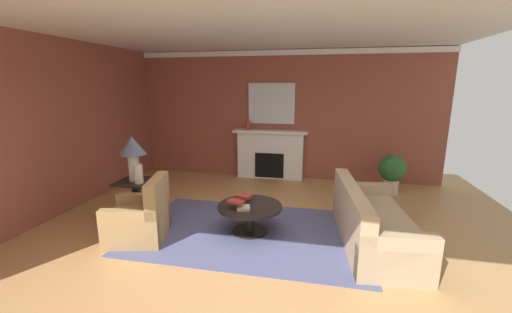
# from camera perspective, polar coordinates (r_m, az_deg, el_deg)

# --- Properties ---
(ground_plane) EXTENTS (9.03, 9.03, 0.00)m
(ground_plane) POSITION_cam_1_polar(r_m,az_deg,el_deg) (4.97, -1.61, -14.38)
(ground_plane) COLOR tan
(wall_fireplace) EXTENTS (7.55, 0.12, 3.08)m
(wall_fireplace) POSITION_cam_1_polar(r_m,az_deg,el_deg) (7.84, 4.27, 7.38)
(wall_fireplace) COLOR brown
(wall_fireplace) RESTS_ON ground_plane
(wall_window) EXTENTS (0.12, 7.34, 3.08)m
(wall_window) POSITION_cam_1_polar(r_m,az_deg,el_deg) (6.54, -32.78, 4.33)
(wall_window) COLOR brown
(wall_window) RESTS_ON ground_plane
(ceiling_panel) EXTENTS (7.55, 7.34, 0.06)m
(ceiling_panel) POSITION_cam_1_polar(r_m,az_deg,el_deg) (4.79, -0.95, 22.86)
(ceiling_panel) COLOR white
(crown_moulding) EXTENTS (7.55, 0.08, 0.12)m
(crown_moulding) POSITION_cam_1_polar(r_m,az_deg,el_deg) (7.76, 4.37, 18.12)
(crown_moulding) COLOR white
(area_rug) EXTENTS (3.58, 2.29, 0.01)m
(area_rug) POSITION_cam_1_polar(r_m,az_deg,el_deg) (5.14, -1.07, -13.37)
(area_rug) COLOR #4C517A
(area_rug) RESTS_ON ground_plane
(fireplace) EXTENTS (1.80, 0.35, 1.20)m
(fireplace) POSITION_cam_1_polar(r_m,az_deg,el_deg) (7.81, 2.56, 0.15)
(fireplace) COLOR white
(fireplace) RESTS_ON ground_plane
(mantel_mirror) EXTENTS (1.12, 0.04, 0.97)m
(mantel_mirror) POSITION_cam_1_polar(r_m,az_deg,el_deg) (7.76, 2.81, 9.50)
(mantel_mirror) COLOR silver
(sofa) EXTENTS (1.11, 2.18, 0.85)m
(sofa) POSITION_cam_1_polar(r_m,az_deg,el_deg) (4.98, 20.06, -11.40)
(sofa) COLOR tan
(sofa) RESTS_ON ground_plane
(armchair_near_window) EXTENTS (0.97, 0.97, 0.95)m
(armchair_near_window) POSITION_cam_1_polar(r_m,az_deg,el_deg) (5.12, -20.07, -10.61)
(armchair_near_window) COLOR #9E7A4C
(armchair_near_window) RESTS_ON ground_plane
(coffee_table) EXTENTS (1.00, 1.00, 0.45)m
(coffee_table) POSITION_cam_1_polar(r_m,az_deg,el_deg) (5.00, -1.08, -9.98)
(coffee_table) COLOR black
(coffee_table) RESTS_ON ground_plane
(side_table) EXTENTS (0.56, 0.56, 0.70)m
(side_table) POSITION_cam_1_polar(r_m,az_deg,el_deg) (5.80, -20.67, -6.88)
(side_table) COLOR black
(side_table) RESTS_ON ground_plane
(table_lamp) EXTENTS (0.44, 0.44, 0.75)m
(table_lamp) POSITION_cam_1_polar(r_m,az_deg,el_deg) (5.59, -21.33, 1.12)
(table_lamp) COLOR beige
(table_lamp) RESTS_ON side_table
(vase_on_side_table) EXTENTS (0.14, 0.14, 0.31)m
(vase_on_side_table) POSITION_cam_1_polar(r_m,az_deg,el_deg) (5.50, -20.38, -2.95)
(vase_on_side_table) COLOR beige
(vase_on_side_table) RESTS_ON side_table
(vase_mantel_left) EXTENTS (0.12, 0.12, 0.22)m
(vase_mantel_left) POSITION_cam_1_polar(r_m,az_deg,el_deg) (7.74, -1.48, 5.61)
(vase_mantel_left) COLOR #9E3328
(vase_mantel_left) RESTS_ON fireplace
(book_red_cover) EXTENTS (0.23, 0.22, 0.05)m
(book_red_cover) POSITION_cam_1_polar(r_m,az_deg,el_deg) (4.80, -2.29, -9.20)
(book_red_cover) COLOR tan
(book_red_cover) RESTS_ON coffee_table
(book_art_folio) EXTENTS (0.24, 0.22, 0.05)m
(book_art_folio) POSITION_cam_1_polar(r_m,az_deg,el_deg) (5.12, -2.03, -7.20)
(book_art_folio) COLOR maroon
(book_art_folio) RESTS_ON coffee_table
(book_small_novel) EXTENTS (0.28, 0.22, 0.03)m
(book_small_novel) POSITION_cam_1_polar(r_m,az_deg,el_deg) (4.80, -3.63, -8.07)
(book_small_novel) COLOR maroon
(book_small_novel) RESTS_ON coffee_table
(potted_plant) EXTENTS (0.56, 0.56, 0.83)m
(potted_plant) POSITION_cam_1_polar(r_m,az_deg,el_deg) (7.31, 23.23, -2.36)
(potted_plant) COLOR #BCB29E
(potted_plant) RESTS_ON ground_plane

